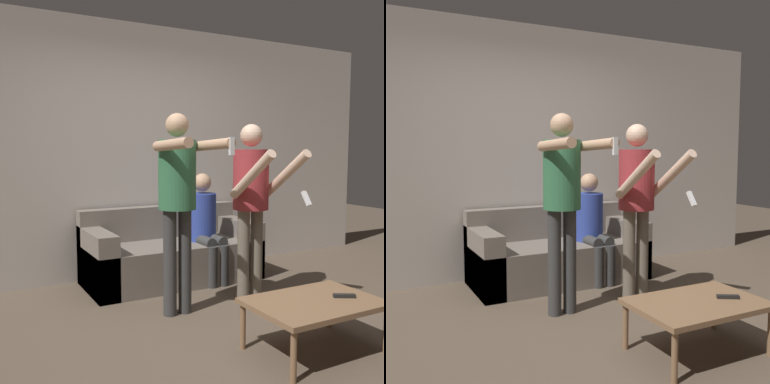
% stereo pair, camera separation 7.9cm
% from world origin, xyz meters
% --- Properties ---
extents(ground_plane, '(14.00, 14.00, 0.00)m').
position_xyz_m(ground_plane, '(0.00, 0.00, 0.00)').
color(ground_plane, brown).
extents(wall_back, '(6.40, 0.06, 2.70)m').
position_xyz_m(wall_back, '(0.00, 1.97, 1.35)').
color(wall_back, beige).
rests_on(wall_back, ground_plane).
extents(couch, '(1.79, 0.78, 0.76)m').
position_xyz_m(couch, '(0.24, 1.54, 0.27)').
color(couch, slate).
rests_on(couch, ground_plane).
extents(person_standing_left, '(0.43, 0.71, 1.66)m').
position_xyz_m(person_standing_left, '(-0.12, 0.63, 1.04)').
color(person_standing_left, '#383838').
rests_on(person_standing_left, ground_plane).
extents(person_standing_right, '(0.44, 0.73, 1.59)m').
position_xyz_m(person_standing_right, '(0.61, 0.62, 0.99)').
color(person_standing_right, '#6B6051').
rests_on(person_standing_right, ground_plane).
extents(person_seated, '(0.29, 0.52, 1.12)m').
position_xyz_m(person_seated, '(0.56, 1.39, 0.61)').
color(person_seated, '#383838').
rests_on(person_seated, ground_plane).
extents(coffee_table, '(0.89, 0.60, 0.36)m').
position_xyz_m(coffee_table, '(0.38, -0.42, 0.32)').
color(coffee_table, '#846042').
rests_on(coffee_table, ground_plane).
extents(remote_on_table, '(0.15, 0.11, 0.02)m').
position_xyz_m(remote_on_table, '(0.60, -0.47, 0.37)').
color(remote_on_table, black).
rests_on(remote_on_table, coffee_table).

